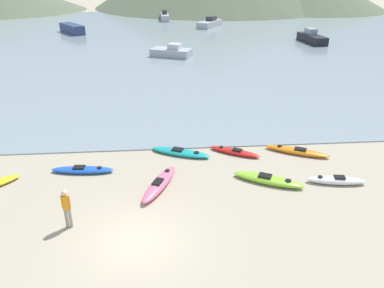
{
  "coord_description": "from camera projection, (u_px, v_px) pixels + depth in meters",
  "views": [
    {
      "loc": [
        1.13,
        -10.75,
        8.91
      ],
      "look_at": [
        2.58,
        6.96,
        0.5
      ],
      "focal_mm": 35.0,
      "sensor_mm": 36.0,
      "label": 1
    }
  ],
  "objects": [
    {
      "name": "kayak_on_sand_1",
      "position": [
        297.0,
        151.0,
        19.71
      ],
      "size": [
        3.26,
        2.1,
        0.33
      ],
      "color": "orange",
      "rests_on": "ground_plane"
    },
    {
      "name": "kayak_on_sand_4",
      "position": [
        83.0,
        170.0,
        17.91
      ],
      "size": [
        3.03,
        0.94,
        0.31
      ],
      "color": "blue",
      "rests_on": "ground_plane"
    },
    {
      "name": "moored_boat_1",
      "position": [
        72.0,
        29.0,
        55.32
      ],
      "size": [
        4.57,
        5.82,
        1.28
      ],
      "color": "navy",
      "rests_on": "bay_water"
    },
    {
      "name": "kayak_on_sand_2",
      "position": [
        268.0,
        179.0,
        17.04
      ],
      "size": [
        3.21,
        2.16,
        0.36
      ],
      "color": "#8CCC2D",
      "rests_on": "ground_plane"
    },
    {
      "name": "kayak_on_sand_5",
      "position": [
        181.0,
        152.0,
        19.61
      ],
      "size": [
        3.22,
        1.96,
        0.31
      ],
      "color": "teal",
      "rests_on": "ground_plane"
    },
    {
      "name": "kayak_on_sand_3",
      "position": [
        160.0,
        184.0,
        16.68
      ],
      "size": [
        1.95,
        3.3,
        0.41
      ],
      "color": "#E5668C",
      "rests_on": "ground_plane"
    },
    {
      "name": "person_near_foreground",
      "position": [
        66.0,
        206.0,
        13.79
      ],
      "size": [
        0.33,
        0.25,
        1.63
      ],
      "color": "gray",
      "rests_on": "ground_plane"
    },
    {
      "name": "moored_boat_4",
      "position": [
        172.0,
        52.0,
        40.84
      ],
      "size": [
        4.78,
        3.64,
        1.4
      ],
      "color": "#B2B2B7",
      "rests_on": "bay_water"
    },
    {
      "name": "moored_boat_2",
      "position": [
        210.0,
        23.0,
        61.15
      ],
      "size": [
        4.81,
        6.06,
        1.61
      ],
      "color": "#B2B2B7",
      "rests_on": "bay_water"
    },
    {
      "name": "bay_water",
      "position": [
        152.0,
        38.0,
        51.62
      ],
      "size": [
        160.0,
        70.0,
        0.06
      ],
      "primitive_type": "cube",
      "color": "gray",
      "rests_on": "ground_plane"
    },
    {
      "name": "moored_boat_0",
      "position": [
        312.0,
        38.0,
        48.33
      ],
      "size": [
        2.28,
        5.61,
        1.7
      ],
      "color": "black",
      "rests_on": "bay_water"
    },
    {
      "name": "ground_plane",
      "position": [
        136.0,
        242.0,
        13.41
      ],
      "size": [
        400.0,
        400.0,
        0.0
      ],
      "primitive_type": "plane",
      "color": "tan"
    },
    {
      "name": "kayak_on_sand_6",
      "position": [
        336.0,
        180.0,
        16.98
      ],
      "size": [
        2.71,
        1.02,
        0.36
      ],
      "color": "white",
      "rests_on": "ground_plane"
    },
    {
      "name": "kayak_on_sand_7",
      "position": [
        235.0,
        152.0,
        19.69
      ],
      "size": [
        2.66,
        1.89,
        0.29
      ],
      "color": "red",
      "rests_on": "ground_plane"
    },
    {
      "name": "moored_boat_3",
      "position": [
        165.0,
        17.0,
        68.87
      ],
      "size": [
        1.53,
        5.32,
        1.77
      ],
      "color": "#B2B2B7",
      "rests_on": "bay_water"
    }
  ]
}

